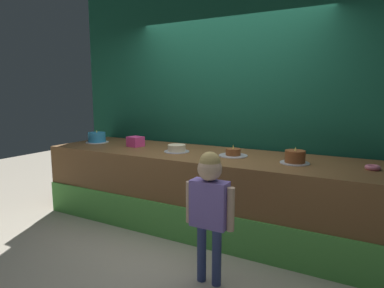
{
  "coord_description": "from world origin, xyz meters",
  "views": [
    {
      "loc": [
        1.7,
        -2.85,
        1.58
      ],
      "look_at": [
        -0.06,
        0.32,
        1.01
      ],
      "focal_mm": 31.17,
      "sensor_mm": 36.0,
      "label": 1
    }
  ],
  "objects_px": {
    "cake_center_left": "(177,149)",
    "child_figure": "(210,200)",
    "donut": "(373,167)",
    "cake_center_right": "(233,153)",
    "cake_far_right": "(295,157)",
    "cake_far_left": "(97,138)",
    "pink_box": "(136,141)"
  },
  "relations": [
    {
      "from": "cake_center_left",
      "to": "child_figure",
      "type": "bearing_deg",
      "value": -47.12
    },
    {
      "from": "donut",
      "to": "cake_center_right",
      "type": "distance_m",
      "value": 1.36
    },
    {
      "from": "cake_far_right",
      "to": "cake_center_left",
      "type": "bearing_deg",
      "value": -178.99
    },
    {
      "from": "child_figure",
      "to": "cake_center_left",
      "type": "distance_m",
      "value": 1.36
    },
    {
      "from": "child_figure",
      "to": "cake_far_left",
      "type": "distance_m",
      "value": 2.53
    },
    {
      "from": "cake_far_right",
      "to": "child_figure",
      "type": "bearing_deg",
      "value": -113.85
    },
    {
      "from": "pink_box",
      "to": "cake_far_left",
      "type": "relative_size",
      "value": 0.58
    },
    {
      "from": "cake_center_right",
      "to": "cake_far_right",
      "type": "height_order",
      "value": "cake_far_right"
    },
    {
      "from": "cake_center_left",
      "to": "pink_box",
      "type": "bearing_deg",
      "value": 172.92
    },
    {
      "from": "cake_far_left",
      "to": "cake_center_left",
      "type": "xyz_separation_m",
      "value": [
        1.36,
        -0.08,
        -0.03
      ]
    },
    {
      "from": "child_figure",
      "to": "cake_far_right",
      "type": "distance_m",
      "value": 1.13
    },
    {
      "from": "pink_box",
      "to": "cake_far_right",
      "type": "relative_size",
      "value": 0.64
    },
    {
      "from": "cake_far_left",
      "to": "cake_center_left",
      "type": "distance_m",
      "value": 1.37
    },
    {
      "from": "cake_center_left",
      "to": "donut",
      "type": "bearing_deg",
      "value": 2.45
    },
    {
      "from": "donut",
      "to": "cake_center_right",
      "type": "xyz_separation_m",
      "value": [
        -1.36,
        -0.0,
        0.01
      ]
    },
    {
      "from": "pink_box",
      "to": "cake_center_left",
      "type": "relative_size",
      "value": 0.61
    },
    {
      "from": "cake_far_left",
      "to": "cake_center_right",
      "type": "xyz_separation_m",
      "value": [
        2.04,
        0.0,
        -0.04
      ]
    },
    {
      "from": "child_figure",
      "to": "pink_box",
      "type": "relative_size",
      "value": 6.08
    },
    {
      "from": "child_figure",
      "to": "pink_box",
      "type": "bearing_deg",
      "value": 146.16
    },
    {
      "from": "donut",
      "to": "cake_center_left",
      "type": "distance_m",
      "value": 2.05
    },
    {
      "from": "cake_far_left",
      "to": "cake_far_right",
      "type": "height_order",
      "value": "cake_far_left"
    },
    {
      "from": "child_figure",
      "to": "donut",
      "type": "relative_size",
      "value": 8.35
    },
    {
      "from": "cake_center_right",
      "to": "cake_far_left",
      "type": "bearing_deg",
      "value": -179.99
    },
    {
      "from": "cake_center_right",
      "to": "cake_far_right",
      "type": "xyz_separation_m",
      "value": [
        0.68,
        -0.06,
        0.03
      ]
    },
    {
      "from": "donut",
      "to": "cake_far_right",
      "type": "height_order",
      "value": "cake_far_right"
    },
    {
      "from": "donut",
      "to": "cake_far_left",
      "type": "xyz_separation_m",
      "value": [
        -3.41,
        -0.0,
        0.05
      ]
    },
    {
      "from": "donut",
      "to": "cake_center_left",
      "type": "xyz_separation_m",
      "value": [
        -2.04,
        -0.09,
        0.02
      ]
    },
    {
      "from": "child_figure",
      "to": "cake_far_left",
      "type": "bearing_deg",
      "value": 154.84
    },
    {
      "from": "cake_far_left",
      "to": "child_figure",
      "type": "bearing_deg",
      "value": -25.16
    },
    {
      "from": "child_figure",
      "to": "cake_far_left",
      "type": "xyz_separation_m",
      "value": [
        -2.28,
        1.07,
        0.22
      ]
    },
    {
      "from": "pink_box",
      "to": "cake_center_right",
      "type": "bearing_deg",
      "value": -0.02
    },
    {
      "from": "cake_center_left",
      "to": "cake_far_right",
      "type": "xyz_separation_m",
      "value": [
        1.36,
        0.02,
        0.02
      ]
    }
  ]
}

